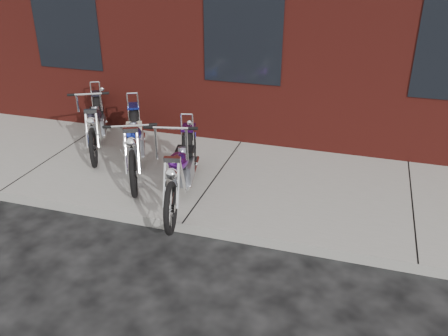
% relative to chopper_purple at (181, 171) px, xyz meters
% --- Properties ---
extents(ground, '(120.00, 120.00, 0.00)m').
position_rel_chopper_purple_xyz_m(ground, '(0.26, -0.68, -0.59)').
color(ground, black).
rests_on(ground, ground).
extents(sidewalk, '(22.00, 3.00, 0.15)m').
position_rel_chopper_purple_xyz_m(sidewalk, '(0.26, 0.82, -0.52)').
color(sidewalk, '#A29E96').
rests_on(sidewalk, ground).
extents(chopper_purple, '(0.78, 2.40, 1.37)m').
position_rel_chopper_purple_xyz_m(chopper_purple, '(0.00, 0.00, 0.00)').
color(chopper_purple, black).
rests_on(chopper_purple, sidewalk).
extents(chopper_blue, '(1.19, 2.31, 1.09)m').
position_rel_chopper_purple_xyz_m(chopper_blue, '(-1.11, 0.69, 0.01)').
color(chopper_blue, black).
rests_on(chopper_blue, sidewalk).
extents(chopper_third, '(1.19, 2.16, 1.20)m').
position_rel_chopper_purple_xyz_m(chopper_third, '(-2.21, 1.35, -0.01)').
color(chopper_third, black).
rests_on(chopper_third, sidewalk).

